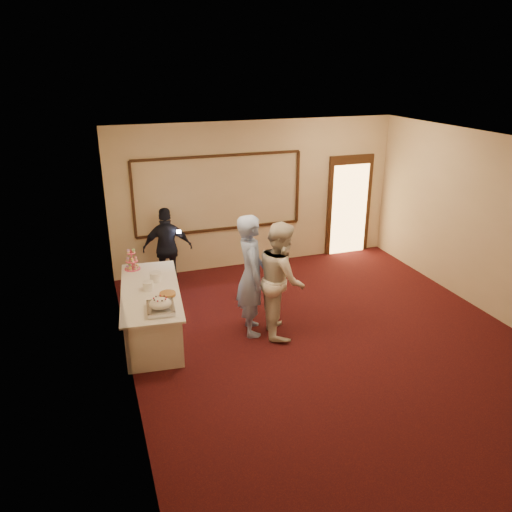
{
  "coord_description": "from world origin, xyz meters",
  "views": [
    {
      "loc": [
        -3.3,
        -5.97,
        4.05
      ],
      "look_at": [
        -0.86,
        1.07,
        1.15
      ],
      "focal_mm": 35.0,
      "sensor_mm": 36.0,
      "label": 1
    }
  ],
  "objects": [
    {
      "name": "camera_flash",
      "position": [
        -1.8,
        2.66,
        1.16
      ],
      "size": [
        0.08,
        0.06,
        0.05
      ],
      "primitive_type": "cube",
      "rotation": [
        0.0,
        0.0,
        -0.26
      ],
      "color": "white",
      "rests_on": "guest"
    },
    {
      "name": "plate_stack_b",
      "position": [
        -2.43,
        1.46,
        0.85
      ],
      "size": [
        0.19,
        0.19,
        0.15
      ],
      "color": "white",
      "rests_on": "buffet_table"
    },
    {
      "name": "tart",
      "position": [
        -2.34,
        0.85,
        0.8
      ],
      "size": [
        0.28,
        0.28,
        0.06
      ],
      "color": "white",
      "rests_on": "buffet_table"
    },
    {
      "name": "room_walls",
      "position": [
        0.0,
        0.0,
        2.03
      ],
      "size": [
        6.04,
        7.04,
        3.02
      ],
      "color": "beige",
      "rests_on": "floor"
    },
    {
      "name": "floor",
      "position": [
        0.0,
        0.0,
        0.0
      ],
      "size": [
        7.0,
        7.0,
        0.0
      ],
      "primitive_type": "plane",
      "color": "black",
      "rests_on": "ground"
    },
    {
      "name": "man",
      "position": [
        -1.05,
        0.74,
        0.98
      ],
      "size": [
        0.58,
        0.78,
        1.95
      ],
      "primitive_type": "imported",
      "rotation": [
        0.0,
        0.0,
        1.4
      ],
      "color": "#88A0DC",
      "rests_on": "floor"
    },
    {
      "name": "woman",
      "position": [
        -0.61,
        0.58,
        0.92
      ],
      "size": [
        0.87,
        1.02,
        1.84
      ],
      "primitive_type": "imported",
      "rotation": [
        0.0,
        0.0,
        1.35
      ],
      "color": "white",
      "rests_on": "floor"
    },
    {
      "name": "wall_molding",
      "position": [
        -0.8,
        3.47,
        1.6
      ],
      "size": [
        3.45,
        0.04,
        1.55
      ],
      "color": "black",
      "rests_on": "room_walls"
    },
    {
      "name": "guest",
      "position": [
        -1.99,
        2.88,
        0.79
      ],
      "size": [
        0.97,
        0.53,
        1.57
      ],
      "primitive_type": "imported",
      "rotation": [
        0.0,
        0.0,
        2.98
      ],
      "color": "black",
      "rests_on": "floor"
    },
    {
      "name": "doorway",
      "position": [
        2.15,
        3.45,
        1.08
      ],
      "size": [
        1.05,
        0.07,
        2.2
      ],
      "color": "black",
      "rests_on": "floor"
    },
    {
      "name": "plate_stack_a",
      "position": [
        -2.58,
        1.16,
        0.84
      ],
      "size": [
        0.17,
        0.17,
        0.14
      ],
      "color": "white",
      "rests_on": "buffet_table"
    },
    {
      "name": "pavlova_tray",
      "position": [
        -2.51,
        0.42,
        0.85
      ],
      "size": [
        0.41,
        0.56,
        0.19
      ],
      "color": "silver",
      "rests_on": "buffet_table"
    },
    {
      "name": "buffet_table",
      "position": [
        -2.56,
        1.17,
        0.39
      ],
      "size": [
        1.12,
        2.36,
        0.77
      ],
      "color": "silver",
      "rests_on": "floor"
    },
    {
      "name": "cupcake_stand",
      "position": [
        -2.72,
        2.1,
        0.91
      ],
      "size": [
        0.26,
        0.26,
        0.39
      ],
      "color": "#ED4E79",
      "rests_on": "buffet_table"
    }
  ]
}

